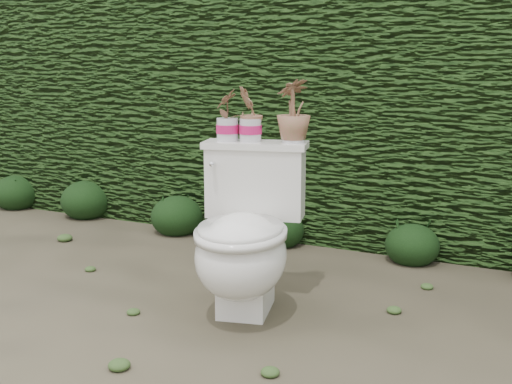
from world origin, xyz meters
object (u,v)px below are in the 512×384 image
at_px(toilet, 245,239).
at_px(potted_plant_left, 227,116).
at_px(potted_plant_right, 294,113).
at_px(potted_plant_center, 250,115).

height_order(toilet, potted_plant_left, potted_plant_left).
distance_m(toilet, potted_plant_left, 0.61).
relative_size(potted_plant_left, potted_plant_right, 0.83).
distance_m(potted_plant_left, potted_plant_right, 0.32).
height_order(potted_plant_left, potted_plant_center, potted_plant_center).
height_order(potted_plant_center, potted_plant_right, potted_plant_right).
distance_m(toilet, potted_plant_center, 0.60).
xyz_separation_m(toilet, potted_plant_center, (-0.08, 0.23, 0.55)).
bearing_deg(potted_plant_left, toilet, 44.24).
bearing_deg(potted_plant_left, potted_plant_right, 104.20).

